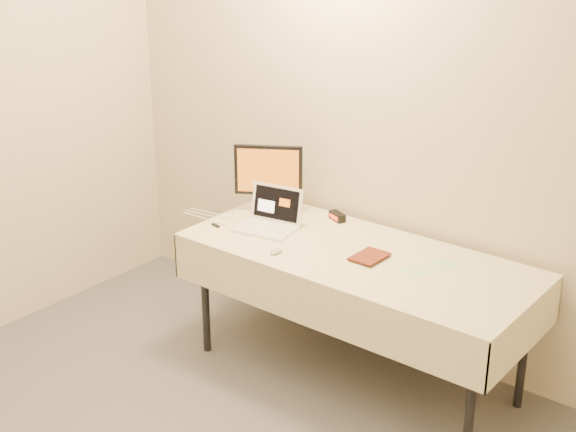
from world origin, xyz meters
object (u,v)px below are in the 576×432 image
Objects in this scene: laptop at (270,219)px; monitor at (268,174)px; book at (358,237)px; table at (357,264)px.

monitor reaches higher than laptop.
laptop is at bearing -179.49° from book.
monitor is 2.07× the size of book.
laptop reaches higher than book.
table is 5.25× the size of laptop.
monitor is at bearing 166.97° from table.
monitor is 0.78m from book.
monitor is (-0.73, 0.17, 0.30)m from table.
table is 9.57× the size of book.
laptop reaches higher than table.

